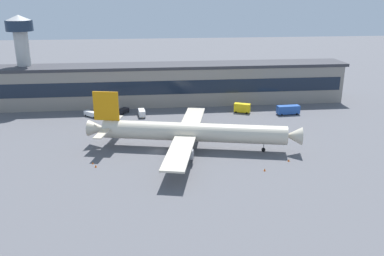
{
  "coord_description": "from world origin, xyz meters",
  "views": [
    {
      "loc": [
        -2.07,
        -108.42,
        43.5
      ],
      "look_at": [
        10.5,
        5.09,
        5.0
      ],
      "focal_mm": 37.77,
      "sensor_mm": 36.0,
      "label": 1
    }
  ],
  "objects_px": {
    "fuel_truck": "(289,109)",
    "traffic_cone_3": "(289,160)",
    "airliner": "(190,132)",
    "crew_van": "(142,113)",
    "traffic_cone_1": "(93,163)",
    "belt_loader": "(91,114)",
    "stair_truck": "(242,108)",
    "control_tower": "(23,51)",
    "traffic_cone_0": "(265,170)",
    "pushback_tractor": "(123,111)",
    "traffic_cone_2": "(96,166)"
  },
  "relations": [
    {
      "from": "fuel_truck",
      "to": "traffic_cone_3",
      "type": "relative_size",
      "value": 11.99
    },
    {
      "from": "airliner",
      "to": "crew_van",
      "type": "height_order",
      "value": "airliner"
    },
    {
      "from": "traffic_cone_1",
      "to": "belt_loader",
      "type": "bearing_deg",
      "value": 97.32
    },
    {
      "from": "traffic_cone_1",
      "to": "traffic_cone_3",
      "type": "distance_m",
      "value": 52.76
    },
    {
      "from": "stair_truck",
      "to": "airliner",
      "type": "bearing_deg",
      "value": -124.28
    },
    {
      "from": "control_tower",
      "to": "traffic_cone_3",
      "type": "distance_m",
      "value": 110.45
    },
    {
      "from": "airliner",
      "to": "traffic_cone_0",
      "type": "distance_m",
      "value": 25.27
    },
    {
      "from": "pushback_tractor",
      "to": "fuel_truck",
      "type": "relative_size",
      "value": 0.64
    },
    {
      "from": "control_tower",
      "to": "belt_loader",
      "type": "distance_m",
      "value": 38.89
    },
    {
      "from": "stair_truck",
      "to": "traffic_cone_0",
      "type": "distance_m",
      "value": 52.84
    },
    {
      "from": "stair_truck",
      "to": "traffic_cone_3",
      "type": "bearing_deg",
      "value": -87.69
    },
    {
      "from": "airliner",
      "to": "traffic_cone_0",
      "type": "bearing_deg",
      "value": -45.96
    },
    {
      "from": "pushback_tractor",
      "to": "crew_van",
      "type": "bearing_deg",
      "value": -35.49
    },
    {
      "from": "traffic_cone_2",
      "to": "traffic_cone_3",
      "type": "relative_size",
      "value": 1.01
    },
    {
      "from": "control_tower",
      "to": "traffic_cone_0",
      "type": "relative_size",
      "value": 50.85
    },
    {
      "from": "airliner",
      "to": "control_tower",
      "type": "distance_m",
      "value": 82.5
    },
    {
      "from": "pushback_tractor",
      "to": "belt_loader",
      "type": "height_order",
      "value": "belt_loader"
    },
    {
      "from": "stair_truck",
      "to": "traffic_cone_0",
      "type": "relative_size",
      "value": 9.26
    },
    {
      "from": "belt_loader",
      "to": "fuel_truck",
      "type": "height_order",
      "value": "fuel_truck"
    },
    {
      "from": "pushback_tractor",
      "to": "airliner",
      "type": "bearing_deg",
      "value": -61.1
    },
    {
      "from": "crew_van",
      "to": "traffic_cone_1",
      "type": "bearing_deg",
      "value": -106.76
    },
    {
      "from": "crew_van",
      "to": "belt_loader",
      "type": "bearing_deg",
      "value": 174.85
    },
    {
      "from": "traffic_cone_3",
      "to": "airliner",
      "type": "bearing_deg",
      "value": 153.81
    },
    {
      "from": "control_tower",
      "to": "traffic_cone_2",
      "type": "distance_m",
      "value": 76.36
    },
    {
      "from": "crew_van",
      "to": "traffic_cone_0",
      "type": "height_order",
      "value": "crew_van"
    },
    {
      "from": "traffic_cone_2",
      "to": "traffic_cone_0",
      "type": "bearing_deg",
      "value": -9.36
    },
    {
      "from": "fuel_truck",
      "to": "traffic_cone_1",
      "type": "relative_size",
      "value": 15.54
    },
    {
      "from": "crew_van",
      "to": "fuel_truck",
      "type": "relative_size",
      "value": 0.63
    },
    {
      "from": "traffic_cone_2",
      "to": "pushback_tractor",
      "type": "bearing_deg",
      "value": 84.7
    },
    {
      "from": "stair_truck",
      "to": "traffic_cone_2",
      "type": "xyz_separation_m",
      "value": [
        -49.66,
        -45.29,
        -1.62
      ]
    },
    {
      "from": "belt_loader",
      "to": "stair_truck",
      "type": "bearing_deg",
      "value": -0.94
    },
    {
      "from": "fuel_truck",
      "to": "traffic_cone_1",
      "type": "bearing_deg",
      "value": -149.92
    },
    {
      "from": "crew_van",
      "to": "pushback_tractor",
      "type": "xyz_separation_m",
      "value": [
        -7.09,
        5.05,
        -0.41
      ]
    },
    {
      "from": "airliner",
      "to": "traffic_cone_2",
      "type": "height_order",
      "value": "airliner"
    },
    {
      "from": "fuel_truck",
      "to": "crew_van",
      "type": "bearing_deg",
      "value": 176.62
    },
    {
      "from": "belt_loader",
      "to": "traffic_cone_1",
      "type": "height_order",
      "value": "belt_loader"
    },
    {
      "from": "crew_van",
      "to": "traffic_cone_2",
      "type": "bearing_deg",
      "value": -104.7
    },
    {
      "from": "crew_van",
      "to": "traffic_cone_0",
      "type": "xyz_separation_m",
      "value": [
        31.65,
        -51.7,
        -1.11
      ]
    },
    {
      "from": "crew_van",
      "to": "pushback_tractor",
      "type": "relative_size",
      "value": 0.99
    },
    {
      "from": "pushback_tractor",
      "to": "traffic_cone_0",
      "type": "bearing_deg",
      "value": -55.69
    },
    {
      "from": "traffic_cone_0",
      "to": "airliner",
      "type": "bearing_deg",
      "value": 134.04
    },
    {
      "from": "stair_truck",
      "to": "traffic_cone_2",
      "type": "height_order",
      "value": "stair_truck"
    },
    {
      "from": "stair_truck",
      "to": "belt_loader",
      "type": "xyz_separation_m",
      "value": [
        -56.34,
        0.92,
        -0.83
      ]
    },
    {
      "from": "airliner",
      "to": "traffic_cone_0",
      "type": "relative_size",
      "value": 88.56
    },
    {
      "from": "belt_loader",
      "to": "traffic_cone_2",
      "type": "xyz_separation_m",
      "value": [
        6.69,
        -46.21,
        -0.79
      ]
    },
    {
      "from": "belt_loader",
      "to": "traffic_cone_0",
      "type": "relative_size",
      "value": 8.87
    },
    {
      "from": "fuel_truck",
      "to": "traffic_cone_2",
      "type": "bearing_deg",
      "value": -148.08
    },
    {
      "from": "control_tower",
      "to": "belt_loader",
      "type": "relative_size",
      "value": 5.73
    },
    {
      "from": "crew_van",
      "to": "traffic_cone_2",
      "type": "relative_size",
      "value": 7.54
    },
    {
      "from": "traffic_cone_0",
      "to": "traffic_cone_2",
      "type": "distance_m",
      "value": 43.92
    }
  ]
}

